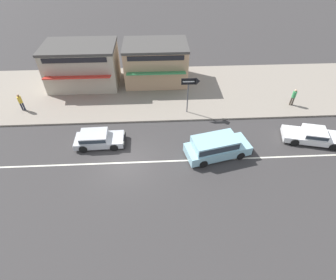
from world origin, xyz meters
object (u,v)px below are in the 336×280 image
object	(u,v)px
sedan_white_2	(313,136)
shopfront_mid_block	(156,63)
pedestrian_near_clock	(294,96)
hatchback_silver_1	(98,138)
minivan_pale_blue_0	(216,146)
pedestrian_by_shop	(20,101)
arrow_signboard	(195,84)
shopfront_corner_warung	(82,65)

from	to	relation	value
sedan_white_2	shopfront_mid_block	distance (m)	15.72
pedestrian_near_clock	hatchback_silver_1	bearing A→B (deg)	-165.50
minivan_pale_blue_0	shopfront_mid_block	bearing A→B (deg)	110.30
pedestrian_by_shop	shopfront_mid_block	size ratio (longest dim) A/B	0.26
hatchback_silver_1	shopfront_mid_block	world-z (taller)	shopfront_mid_block
shopfront_mid_block	arrow_signboard	bearing A→B (deg)	-62.17
sedan_white_2	pedestrian_by_shop	distance (m)	24.49
minivan_pale_blue_0	hatchback_silver_1	world-z (taller)	minivan_pale_blue_0
minivan_pale_blue_0	sedan_white_2	distance (m)	7.91
minivan_pale_blue_0	shopfront_corner_warung	bearing A→B (deg)	136.31
arrow_signboard	pedestrian_by_shop	world-z (taller)	arrow_signboard
hatchback_silver_1	shopfront_mid_block	bearing A→B (deg)	64.27
arrow_signboard	shopfront_corner_warung	distance (m)	11.72
sedan_white_2	arrow_signboard	xyz separation A→B (m)	(-8.86, 4.18, 2.41)
pedestrian_near_clock	arrow_signboard	bearing A→B (deg)	-175.96
minivan_pale_blue_0	arrow_signboard	xyz separation A→B (m)	(-1.03, 5.31, 2.10)
hatchback_silver_1	pedestrian_by_shop	world-z (taller)	pedestrian_by_shop
hatchback_silver_1	pedestrian_near_clock	distance (m)	17.47
pedestrian_by_shop	sedan_white_2	bearing A→B (deg)	-12.29
sedan_white_2	shopfront_mid_block	world-z (taller)	shopfront_mid_block
arrow_signboard	shopfront_mid_block	world-z (taller)	shopfront_mid_block
minivan_pale_blue_0	shopfront_corner_warung	distance (m)	15.75
shopfront_mid_block	hatchback_silver_1	bearing A→B (deg)	-115.73
pedestrian_near_clock	shopfront_corner_warung	xyz separation A→B (m)	(-19.47, 4.88, 1.10)
pedestrian_near_clock	sedan_white_2	bearing A→B (deg)	-93.60
sedan_white_2	arrow_signboard	size ratio (longest dim) A/B	1.45
pedestrian_by_shop	shopfront_mid_block	distance (m)	12.94
minivan_pale_blue_0	shopfront_corner_warung	size ratio (longest dim) A/B	0.74
pedestrian_near_clock	pedestrian_by_shop	bearing A→B (deg)	179.08
shopfront_corner_warung	hatchback_silver_1	bearing A→B (deg)	-74.52
arrow_signboard	shopfront_mid_block	size ratio (longest dim) A/B	0.53
minivan_pale_blue_0	pedestrian_by_shop	world-z (taller)	pedestrian_by_shop
sedan_white_2	minivan_pale_blue_0	bearing A→B (deg)	-171.72
sedan_white_2	pedestrian_by_shop	xyz separation A→B (m)	(-23.92, 5.21, 0.54)
shopfront_mid_block	pedestrian_near_clock	bearing A→B (deg)	-23.17
hatchback_silver_1	sedan_white_2	world-z (taller)	hatchback_silver_1
hatchback_silver_1	shopfront_corner_warung	size ratio (longest dim) A/B	0.56
sedan_white_2	shopfront_mid_block	bearing A→B (deg)	139.91
minivan_pale_blue_0	arrow_signboard	size ratio (longest dim) A/B	1.52
pedestrian_near_clock	shopfront_mid_block	size ratio (longest dim) A/B	0.26
hatchback_silver_1	pedestrian_near_clock	xyz separation A→B (m)	(16.91, 4.37, 0.49)
arrow_signboard	sedan_white_2	bearing A→B (deg)	-25.24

